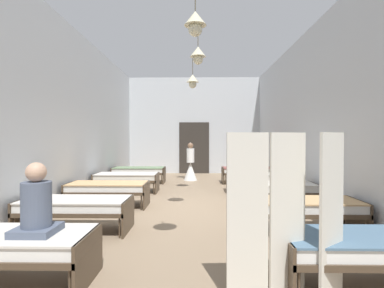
# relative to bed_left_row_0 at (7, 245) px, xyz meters

# --- Properties ---
(ground_plane) EXTENTS (6.72, 14.33, 0.10)m
(ground_plane) POSITION_rel_bed_left_row_0_xyz_m (2.01, 3.80, -0.49)
(ground_plane) COLOR #8C755B
(room_shell) EXTENTS (6.52, 13.93, 4.51)m
(room_shell) POSITION_rel_bed_left_row_0_xyz_m (2.01, 5.16, 1.83)
(room_shell) COLOR silver
(room_shell) RESTS_ON ground
(bed_left_row_0) EXTENTS (1.90, 0.84, 0.57)m
(bed_left_row_0) POSITION_rel_bed_left_row_0_xyz_m (0.00, 0.00, 0.00)
(bed_left_row_0) COLOR #473828
(bed_left_row_0) RESTS_ON ground
(bed_right_row_0) EXTENTS (1.90, 0.84, 0.57)m
(bed_right_row_0) POSITION_rel_bed_left_row_0_xyz_m (4.02, 0.00, 0.00)
(bed_right_row_0) COLOR #473828
(bed_right_row_0) RESTS_ON ground
(bed_left_row_1) EXTENTS (1.90, 0.84, 0.57)m
(bed_left_row_1) POSITION_rel_bed_left_row_0_xyz_m (0.00, 1.90, 0.00)
(bed_left_row_1) COLOR #473828
(bed_left_row_1) RESTS_ON ground
(bed_right_row_1) EXTENTS (1.90, 0.84, 0.57)m
(bed_right_row_1) POSITION_rel_bed_left_row_0_xyz_m (4.02, 1.90, 0.00)
(bed_right_row_1) COLOR #473828
(bed_right_row_1) RESTS_ON ground
(bed_left_row_2) EXTENTS (1.90, 0.84, 0.57)m
(bed_left_row_2) POSITION_rel_bed_left_row_0_xyz_m (0.00, 3.80, 0.00)
(bed_left_row_2) COLOR #473828
(bed_left_row_2) RESTS_ON ground
(bed_right_row_2) EXTENTS (1.90, 0.84, 0.57)m
(bed_right_row_2) POSITION_rel_bed_left_row_0_xyz_m (4.02, 3.80, 0.00)
(bed_right_row_2) COLOR #473828
(bed_right_row_2) RESTS_ON ground
(bed_left_row_3) EXTENTS (1.90, 0.84, 0.57)m
(bed_left_row_3) POSITION_rel_bed_left_row_0_xyz_m (0.00, 5.70, 0.00)
(bed_left_row_3) COLOR #473828
(bed_left_row_3) RESTS_ON ground
(bed_right_row_3) EXTENTS (1.90, 0.84, 0.57)m
(bed_right_row_3) POSITION_rel_bed_left_row_0_xyz_m (4.02, 5.70, 0.00)
(bed_right_row_3) COLOR #473828
(bed_right_row_3) RESTS_ON ground
(bed_left_row_4) EXTENTS (1.90, 0.84, 0.57)m
(bed_left_row_4) POSITION_rel_bed_left_row_0_xyz_m (0.00, 7.60, 0.00)
(bed_left_row_4) COLOR #473828
(bed_left_row_4) RESTS_ON ground
(bed_right_row_4) EXTENTS (1.90, 0.84, 0.57)m
(bed_right_row_4) POSITION_rel_bed_left_row_0_xyz_m (4.02, 7.60, 0.00)
(bed_right_row_4) COLOR #473828
(bed_right_row_4) RESTS_ON ground
(nurse_near_aisle) EXTENTS (0.52, 0.52, 1.49)m
(nurse_near_aisle) POSITION_rel_bed_left_row_0_xyz_m (1.89, 8.29, 0.09)
(nurse_near_aisle) COLOR white
(nurse_near_aisle) RESTS_ON ground
(patient_seated_primary) EXTENTS (0.44, 0.44, 0.80)m
(patient_seated_primary) POSITION_rel_bed_left_row_0_xyz_m (3.67, 5.70, 0.43)
(patient_seated_primary) COLOR gray
(patient_seated_primary) RESTS_ON bed_right_row_3
(patient_seated_secondary) EXTENTS (0.44, 0.44, 0.80)m
(patient_seated_secondary) POSITION_rel_bed_left_row_0_xyz_m (0.35, -0.01, 0.43)
(patient_seated_secondary) COLOR #515B70
(patient_seated_secondary) RESTS_ON bed_left_row_0
(privacy_screen) EXTENTS (1.22, 0.29, 1.70)m
(privacy_screen) POSITION_rel_bed_left_row_0_xyz_m (3.07, -0.29, 0.41)
(privacy_screen) COLOR silver
(privacy_screen) RESTS_ON ground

